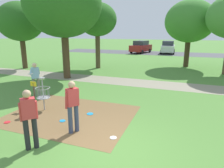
% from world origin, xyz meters
% --- Properties ---
extents(ground_plane, '(160.00, 160.00, 0.00)m').
position_xyz_m(ground_plane, '(0.00, 0.00, 0.00)').
color(ground_plane, '#518438').
extents(dirt_tee_pad, '(4.76, 3.72, 0.01)m').
position_xyz_m(dirt_tee_pad, '(-2.35, 1.71, 0.00)').
color(dirt_tee_pad, brown).
rests_on(dirt_tee_pad, ground).
extents(disc_golf_basket, '(0.98, 0.58, 1.39)m').
position_xyz_m(disc_golf_basket, '(-3.72, 1.80, 0.75)').
color(disc_golf_basket, '#9E9EA3').
rests_on(disc_golf_basket, ground).
extents(player_foreground_watching, '(0.60, 1.12, 1.71)m').
position_xyz_m(player_foreground_watching, '(-5.19, 3.15, 0.99)').
color(player_foreground_watching, slate).
rests_on(player_foreground_watching, ground).
extents(player_throwing, '(0.45, 0.48, 1.71)m').
position_xyz_m(player_throwing, '(-1.51, 0.56, 0.97)').
color(player_throwing, '#384260').
rests_on(player_throwing, ground).
extents(player_waiting_left, '(0.45, 0.46, 1.71)m').
position_xyz_m(player_waiting_left, '(-2.11, -0.68, 0.97)').
color(player_waiting_left, '#232328').
rests_on(player_waiting_left, ground).
extents(frisbee_near_basket, '(0.22, 0.22, 0.02)m').
position_xyz_m(frisbee_near_basket, '(-2.33, 1.12, 0.01)').
color(frisbee_near_basket, '#1E93DB').
rests_on(frisbee_near_basket, ground).
extents(frisbee_by_tee, '(0.21, 0.21, 0.02)m').
position_xyz_m(frisbee_by_tee, '(-0.17, 0.64, 0.01)').
color(frisbee_by_tee, white).
rests_on(frisbee_by_tee, ground).
extents(frisbee_mid_grass, '(0.22, 0.22, 0.02)m').
position_xyz_m(frisbee_mid_grass, '(-4.14, 0.32, 0.01)').
color(frisbee_mid_grass, red).
rests_on(frisbee_mid_grass, ground).
extents(frisbee_far_left, '(0.26, 0.26, 0.02)m').
position_xyz_m(frisbee_far_left, '(-1.67, 2.05, 0.01)').
color(frisbee_far_left, '#1E93DB').
rests_on(frisbee_far_left, ground).
extents(tree_near_left, '(3.82, 3.82, 5.62)m').
position_xyz_m(tree_near_left, '(-11.71, 9.30, 3.97)').
color(tree_near_left, '#4C3823').
rests_on(tree_near_left, ground).
extents(tree_near_right, '(5.05, 5.05, 7.06)m').
position_xyz_m(tree_near_right, '(-6.09, 7.30, 4.89)').
color(tree_near_right, '#4C3823').
rests_on(tree_near_right, ground).
extents(tree_mid_center, '(3.31, 3.31, 5.58)m').
position_xyz_m(tree_mid_center, '(-5.69, 11.72, 4.13)').
color(tree_mid_center, brown).
rests_on(tree_mid_center, ground).
extents(tree_mid_right, '(4.34, 4.34, 5.91)m').
position_xyz_m(tree_mid_right, '(1.70, 15.23, 4.04)').
color(tree_mid_right, '#422D1E').
rests_on(tree_mid_right, ground).
extents(parking_lot_strip, '(36.00, 6.00, 0.01)m').
position_xyz_m(parking_lot_strip, '(0.00, 26.46, 0.00)').
color(parking_lot_strip, '#4C4C51').
rests_on(parking_lot_strip, ground).
extents(parked_car_leftmost, '(2.79, 4.52, 1.84)m').
position_xyz_m(parked_car_leftmost, '(-4.97, 25.90, 0.92)').
color(parked_car_leftmost, maroon).
rests_on(parked_car_leftmost, ground).
extents(parked_car_center_left, '(2.14, 4.29, 1.84)m').
position_xyz_m(parked_car_center_left, '(-1.04, 26.63, 0.92)').
color(parked_car_center_left, silver).
rests_on(parked_car_center_left, ground).
extents(gravel_path, '(40.00, 2.00, 0.00)m').
position_xyz_m(gravel_path, '(0.00, 7.66, 0.00)').
color(gravel_path, gray).
rests_on(gravel_path, ground).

